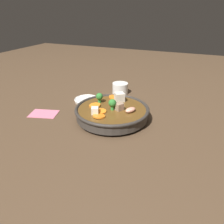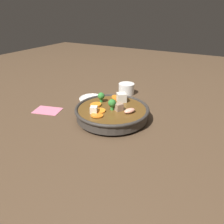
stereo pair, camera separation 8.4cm
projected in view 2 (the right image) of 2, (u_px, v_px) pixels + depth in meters
The scene contains 5 objects.
ground_plane at pixel (112, 119), 0.85m from camera, with size 3.00×3.00×0.00m, color #4C3826.
stirfry_bowl at pixel (112, 111), 0.84m from camera, with size 0.29×0.29×0.09m.
side_saucer at pixel (91, 99), 1.02m from camera, with size 0.11×0.11×0.01m.
tea_cup at pixel (126, 89), 1.09m from camera, with size 0.08×0.08×0.05m.
napkin at pixel (47, 110), 0.92m from camera, with size 0.13×0.10×0.00m.
Camera 2 is at (0.37, -0.66, 0.40)m, focal length 35.00 mm.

